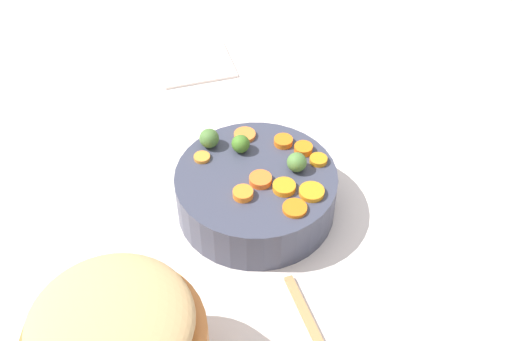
# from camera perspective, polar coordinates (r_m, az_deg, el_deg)

# --- Properties ---
(tabletop) EXTENTS (2.40, 2.40, 0.02)m
(tabletop) POSITION_cam_1_polar(r_m,az_deg,el_deg) (1.05, -2.99, -3.26)
(tabletop) COLOR silver
(tabletop) RESTS_ON ground
(serving_bowl_carrots) EXTENTS (0.26, 0.26, 0.08)m
(serving_bowl_carrots) POSITION_cam_1_polar(r_m,az_deg,el_deg) (1.00, 0.00, -2.05)
(serving_bowl_carrots) COLOR #393D4E
(serving_bowl_carrots) RESTS_ON tabletop
(stuffing_mound) EXTENTS (0.20, 0.20, 0.05)m
(stuffing_mound) POSITION_cam_1_polar(r_m,az_deg,el_deg) (0.73, -13.60, -13.77)
(stuffing_mound) COLOR tan
(stuffing_mound) RESTS_ON metal_pot
(carrot_slice_0) EXTENTS (0.04, 0.04, 0.01)m
(carrot_slice_0) POSITION_cam_1_polar(r_m,az_deg,el_deg) (0.99, 5.92, 1.01)
(carrot_slice_0) COLOR orange
(carrot_slice_0) RESTS_ON serving_bowl_carrots
(carrot_slice_1) EXTENTS (0.05, 0.05, 0.01)m
(carrot_slice_1) POSITION_cam_1_polar(r_m,az_deg,el_deg) (1.02, 2.60, 2.78)
(carrot_slice_1) COLOR orange
(carrot_slice_1) RESTS_ON serving_bowl_carrots
(carrot_slice_2) EXTENTS (0.04, 0.04, 0.01)m
(carrot_slice_2) POSITION_cam_1_polar(r_m,az_deg,el_deg) (1.04, -1.07, 3.39)
(carrot_slice_2) COLOR orange
(carrot_slice_2) RESTS_ON serving_bowl_carrots
(carrot_slice_3) EXTENTS (0.05, 0.05, 0.01)m
(carrot_slice_3) POSITION_cam_1_polar(r_m,az_deg,el_deg) (0.92, 3.68, -3.58)
(carrot_slice_3) COLOR orange
(carrot_slice_3) RESTS_ON serving_bowl_carrots
(carrot_slice_4) EXTENTS (0.04, 0.04, 0.01)m
(carrot_slice_4) POSITION_cam_1_polar(r_m,az_deg,el_deg) (1.01, 4.55, 1.97)
(carrot_slice_4) COLOR orange
(carrot_slice_4) RESTS_ON serving_bowl_carrots
(carrot_slice_5) EXTENTS (0.04, 0.04, 0.01)m
(carrot_slice_5) POSITION_cam_1_polar(r_m,az_deg,el_deg) (0.93, -1.24, -2.19)
(carrot_slice_5) COLOR orange
(carrot_slice_5) RESTS_ON serving_bowl_carrots
(carrot_slice_6) EXTENTS (0.05, 0.05, 0.01)m
(carrot_slice_6) POSITION_cam_1_polar(r_m,az_deg,el_deg) (0.95, 0.43, -0.87)
(carrot_slice_6) COLOR orange
(carrot_slice_6) RESTS_ON serving_bowl_carrots
(carrot_slice_7) EXTENTS (0.03, 0.03, 0.01)m
(carrot_slice_7) POSITION_cam_1_polar(r_m,az_deg,el_deg) (1.00, -5.13, 1.25)
(carrot_slice_7) COLOR orange
(carrot_slice_7) RESTS_ON serving_bowl_carrots
(carrot_slice_8) EXTENTS (0.04, 0.04, 0.01)m
(carrot_slice_8) POSITION_cam_1_polar(r_m,az_deg,el_deg) (0.94, 2.68, -1.58)
(carrot_slice_8) COLOR orange
(carrot_slice_8) RESTS_ON serving_bowl_carrots
(carrot_slice_9) EXTENTS (0.06, 0.06, 0.01)m
(carrot_slice_9) POSITION_cam_1_polar(r_m,az_deg,el_deg) (0.94, 5.28, -2.03)
(carrot_slice_9) COLOR orange
(carrot_slice_9) RESTS_ON serving_bowl_carrots
(brussels_sprout_0) EXTENTS (0.03, 0.03, 0.03)m
(brussels_sprout_0) POSITION_cam_1_polar(r_m,az_deg,el_deg) (1.01, -4.45, 3.05)
(brussels_sprout_0) COLOR #477032
(brussels_sprout_0) RESTS_ON serving_bowl_carrots
(brussels_sprout_1) EXTENTS (0.03, 0.03, 0.03)m
(brussels_sprout_1) POSITION_cam_1_polar(r_m,az_deg,el_deg) (1.00, -1.46, 2.54)
(brussels_sprout_1) COLOR #437624
(brussels_sprout_1) RESTS_ON serving_bowl_carrots
(brussels_sprout_2) EXTENTS (0.03, 0.03, 0.03)m
(brussels_sprout_2) POSITION_cam_1_polar(r_m,az_deg,el_deg) (0.97, 3.87, 0.78)
(brussels_sprout_2) COLOR #4D7B38
(brussels_sprout_2) RESTS_ON serving_bowl_carrots
(dish_towel) EXTENTS (0.14, 0.16, 0.01)m
(dish_towel) POSITION_cam_1_polar(r_m,az_deg,el_deg) (1.35, -5.77, 10.00)
(dish_towel) COLOR silver
(dish_towel) RESTS_ON tabletop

